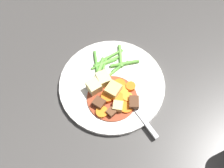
{
  "coord_description": "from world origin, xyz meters",
  "views": [
    {
      "loc": [
        0.35,
        -0.12,
        0.71
      ],
      "look_at": [
        0.0,
        0.0,
        0.01
      ],
      "focal_mm": 49.77,
      "sensor_mm": 36.0,
      "label": 1
    }
  ],
  "objects_px": {
    "dinner_plate": "(112,85)",
    "carrot_slice_3": "(131,87)",
    "meat_chunk_0": "(99,103)",
    "carrot_slice_7": "(107,97)",
    "carrot_slice_6": "(123,91)",
    "potato_chunk_3": "(113,90)",
    "meat_chunk_2": "(111,112)",
    "meat_chunk_1": "(134,103)",
    "potato_chunk_0": "(118,106)",
    "fork": "(134,107)",
    "carrot_slice_1": "(119,85)",
    "potato_chunk_2": "(104,79)",
    "carrot_slice_4": "(128,97)",
    "carrot_slice_5": "(102,112)",
    "potato_chunk_1": "(93,86)",
    "carrot_slice_0": "(126,107)"
  },
  "relations": [
    {
      "from": "carrot_slice_6",
      "to": "carrot_slice_5",
      "type": "bearing_deg",
      "value": -60.8
    },
    {
      "from": "meat_chunk_0",
      "to": "carrot_slice_7",
      "type": "bearing_deg",
      "value": 112.49
    },
    {
      "from": "potato_chunk_2",
      "to": "carrot_slice_3",
      "type": "bearing_deg",
      "value": 56.21
    },
    {
      "from": "meat_chunk_0",
      "to": "potato_chunk_0",
      "type": "bearing_deg",
      "value": 59.09
    },
    {
      "from": "carrot_slice_5",
      "to": "carrot_slice_4",
      "type": "bearing_deg",
      "value": 102.44
    },
    {
      "from": "dinner_plate",
      "to": "carrot_slice_3",
      "type": "bearing_deg",
      "value": 57.24
    },
    {
      "from": "potato_chunk_0",
      "to": "fork",
      "type": "xyz_separation_m",
      "value": [
        0.01,
        0.04,
        -0.01
      ]
    },
    {
      "from": "carrot_slice_5",
      "to": "carrot_slice_0",
      "type": "bearing_deg",
      "value": 84.29
    },
    {
      "from": "carrot_slice_3",
      "to": "potato_chunk_3",
      "type": "distance_m",
      "value": 0.05
    },
    {
      "from": "carrot_slice_1",
      "to": "carrot_slice_3",
      "type": "xyz_separation_m",
      "value": [
        0.01,
        0.02,
        0.0
      ]
    },
    {
      "from": "carrot_slice_4",
      "to": "potato_chunk_3",
      "type": "xyz_separation_m",
      "value": [
        -0.03,
        -0.03,
        0.01
      ]
    },
    {
      "from": "potato_chunk_0",
      "to": "meat_chunk_2",
      "type": "relative_size",
      "value": 1.25
    },
    {
      "from": "potato_chunk_0",
      "to": "meat_chunk_1",
      "type": "height_order",
      "value": "same"
    },
    {
      "from": "potato_chunk_1",
      "to": "potato_chunk_3",
      "type": "xyz_separation_m",
      "value": [
        0.03,
        0.04,
        -0.0
      ]
    },
    {
      "from": "fork",
      "to": "potato_chunk_2",
      "type": "bearing_deg",
      "value": -152.88
    },
    {
      "from": "potato_chunk_2",
      "to": "potato_chunk_3",
      "type": "xyz_separation_m",
      "value": [
        0.04,
        0.01,
        0.0
      ]
    },
    {
      "from": "carrot_slice_5",
      "to": "carrot_slice_6",
      "type": "bearing_deg",
      "value": 119.2
    },
    {
      "from": "dinner_plate",
      "to": "carrot_slice_6",
      "type": "height_order",
      "value": "carrot_slice_6"
    },
    {
      "from": "potato_chunk_0",
      "to": "carrot_slice_6",
      "type": "bearing_deg",
      "value": 145.05
    },
    {
      "from": "carrot_slice_6",
      "to": "potato_chunk_3",
      "type": "bearing_deg",
      "value": -98.79
    },
    {
      "from": "carrot_slice_7",
      "to": "potato_chunk_2",
      "type": "xyz_separation_m",
      "value": [
        -0.05,
        0.01,
        0.01
      ]
    },
    {
      "from": "carrot_slice_7",
      "to": "potato_chunk_2",
      "type": "height_order",
      "value": "potato_chunk_2"
    },
    {
      "from": "potato_chunk_3",
      "to": "fork",
      "type": "distance_m",
      "value": 0.07
    },
    {
      "from": "carrot_slice_7",
      "to": "potato_chunk_3",
      "type": "bearing_deg",
      "value": 114.07
    },
    {
      "from": "carrot_slice_0",
      "to": "potato_chunk_3",
      "type": "height_order",
      "value": "potato_chunk_3"
    },
    {
      "from": "carrot_slice_4",
      "to": "carrot_slice_0",
      "type": "bearing_deg",
      "value": -29.41
    },
    {
      "from": "potato_chunk_0",
      "to": "meat_chunk_2",
      "type": "height_order",
      "value": "potato_chunk_0"
    },
    {
      "from": "carrot_slice_4",
      "to": "potato_chunk_1",
      "type": "height_order",
      "value": "potato_chunk_1"
    },
    {
      "from": "carrot_slice_4",
      "to": "potato_chunk_0",
      "type": "bearing_deg",
      "value": -61.92
    },
    {
      "from": "carrot_slice_1",
      "to": "meat_chunk_1",
      "type": "bearing_deg",
      "value": 13.97
    },
    {
      "from": "carrot_slice_4",
      "to": "potato_chunk_0",
      "type": "xyz_separation_m",
      "value": [
        0.02,
        -0.03,
        0.0
      ]
    },
    {
      "from": "carrot_slice_0",
      "to": "potato_chunk_1",
      "type": "height_order",
      "value": "potato_chunk_1"
    },
    {
      "from": "meat_chunk_0",
      "to": "meat_chunk_2",
      "type": "bearing_deg",
      "value": 31.15
    },
    {
      "from": "dinner_plate",
      "to": "meat_chunk_0",
      "type": "distance_m",
      "value": 0.07
    },
    {
      "from": "carrot_slice_7",
      "to": "fork",
      "type": "height_order",
      "value": "carrot_slice_7"
    },
    {
      "from": "potato_chunk_0",
      "to": "potato_chunk_2",
      "type": "distance_m",
      "value": 0.08
    },
    {
      "from": "carrot_slice_3",
      "to": "potato_chunk_0",
      "type": "distance_m",
      "value": 0.06
    },
    {
      "from": "dinner_plate",
      "to": "carrot_slice_3",
      "type": "relative_size",
      "value": 11.03
    },
    {
      "from": "dinner_plate",
      "to": "carrot_slice_1",
      "type": "xyz_separation_m",
      "value": [
        0.01,
        0.02,
        0.01
      ]
    },
    {
      "from": "carrot_slice_0",
      "to": "fork",
      "type": "relative_size",
      "value": 0.2
    },
    {
      "from": "carrot_slice_1",
      "to": "carrot_slice_6",
      "type": "height_order",
      "value": "same"
    },
    {
      "from": "carrot_slice_3",
      "to": "potato_chunk_1",
      "type": "height_order",
      "value": "potato_chunk_1"
    },
    {
      "from": "carrot_slice_3",
      "to": "carrot_slice_5",
      "type": "relative_size",
      "value": 0.82
    },
    {
      "from": "carrot_slice_5",
      "to": "carrot_slice_6",
      "type": "distance_m",
      "value": 0.08
    },
    {
      "from": "meat_chunk_2",
      "to": "meat_chunk_1",
      "type": "bearing_deg",
      "value": 94.43
    },
    {
      "from": "carrot_slice_6",
      "to": "potato_chunk_1",
      "type": "height_order",
      "value": "potato_chunk_1"
    },
    {
      "from": "carrot_slice_3",
      "to": "potato_chunk_0",
      "type": "relative_size",
      "value": 1.02
    },
    {
      "from": "potato_chunk_1",
      "to": "meat_chunk_2",
      "type": "height_order",
      "value": "potato_chunk_1"
    },
    {
      "from": "carrot_slice_3",
      "to": "potato_chunk_3",
      "type": "bearing_deg",
      "value": -90.86
    },
    {
      "from": "potato_chunk_1",
      "to": "carrot_slice_7",
      "type": "bearing_deg",
      "value": 33.01
    }
  ]
}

